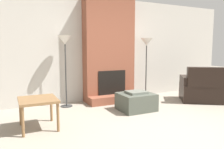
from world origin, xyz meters
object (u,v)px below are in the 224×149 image
(ottoman, at_px, (136,101))
(floor_lamp_left, at_px, (65,46))
(floor_lamp_right, at_px, (147,47))
(side_table, at_px, (38,103))
(armchair, at_px, (202,90))

(ottoman, height_order, floor_lamp_left, floor_lamp_left)
(floor_lamp_left, relative_size, floor_lamp_right, 1.01)
(side_table, height_order, floor_lamp_left, floor_lamp_left)
(side_table, distance_m, floor_lamp_right, 3.29)
(floor_lamp_left, height_order, floor_lamp_right, floor_lamp_left)
(armchair, bearing_deg, floor_lamp_right, -9.75)
(floor_lamp_left, xyz_separation_m, floor_lamp_right, (2.18, 0.00, -0.01))
(armchair, xyz_separation_m, side_table, (-3.95, -0.17, 0.15))
(ottoman, height_order, floor_lamp_right, floor_lamp_right)
(floor_lamp_right, bearing_deg, armchair, -44.74)
(armchair, bearing_deg, side_table, 37.41)
(ottoman, relative_size, floor_lamp_right, 0.45)
(ottoman, distance_m, floor_lamp_right, 1.76)
(armchair, relative_size, side_table, 1.97)
(floor_lamp_right, bearing_deg, floor_lamp_left, 180.00)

